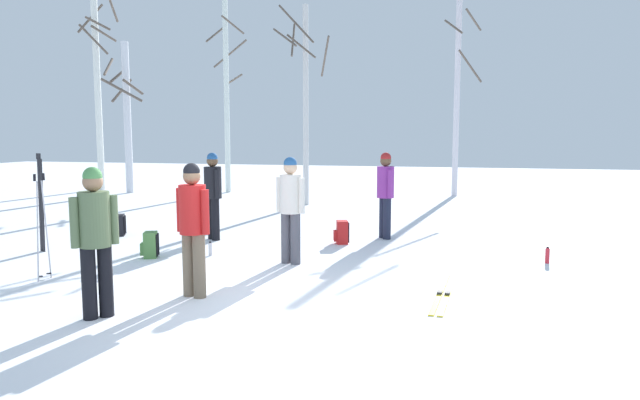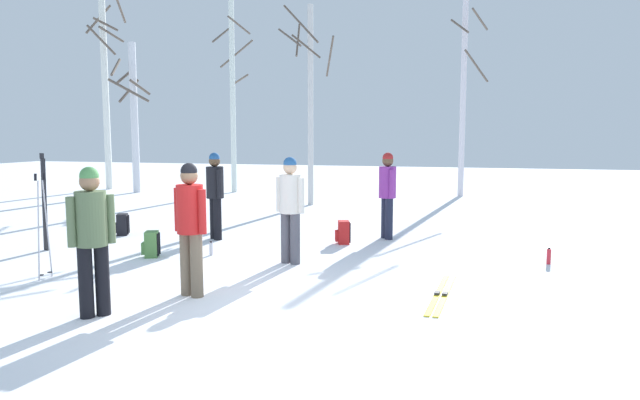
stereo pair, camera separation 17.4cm
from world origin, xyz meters
name	(u,v)px [view 1 (the left image)]	position (x,y,z in m)	size (l,w,h in m)	color
ground_plane	(264,308)	(0.00, 0.00, 0.00)	(60.00, 60.00, 0.00)	white
person_0	(290,203)	(-0.38, 2.33, 0.98)	(0.50, 0.34, 1.72)	#4C4C56
person_1	(95,232)	(-1.70, -0.79, 0.98)	(0.37, 0.42, 1.72)	black
person_2	(385,190)	(0.79, 4.90, 0.98)	(0.34, 0.45, 1.72)	#1E2338
person_3	(213,190)	(-2.47, 3.95, 0.98)	(0.41, 0.38, 1.72)	black
person_4	(193,221)	(-1.03, 0.25, 0.98)	(0.50, 0.34, 1.72)	#72604C
ski_pair_planted_0	(41,203)	(-4.91, 2.13, 0.87)	(0.18, 0.08, 1.74)	black
ski_pair_lying_0	(444,293)	(2.08, 1.15, 0.01)	(0.30, 1.95, 0.05)	yellow
ski_poles_0	(42,224)	(-3.49, 0.48, 0.81)	(0.07, 0.28, 1.52)	#B2B2BC
backpack_0	(119,225)	(-4.54, 3.85, 0.21)	(0.34, 0.32, 0.44)	black
backpack_1	(342,232)	(0.07, 4.16, 0.21)	(0.33, 0.31, 0.44)	red
backpack_2	(150,245)	(-2.81, 2.16, 0.21)	(0.34, 0.31, 0.44)	#4C7F3F
water_bottle_0	(210,249)	(-1.89, 2.55, 0.12)	(0.06, 0.06, 0.25)	silver
water_bottle_1	(547,255)	(3.63, 3.37, 0.13)	(0.07, 0.07, 0.27)	red
birch_tree_0	(98,85)	(-10.87, 12.27, 3.87)	(1.53, 1.50, 7.27)	white
birch_tree_1	(126,114)	(-9.20, 11.45, 2.77)	(1.66, 1.44, 5.24)	silver
birch_tree_2	(227,93)	(-5.88, 12.51, 3.50)	(1.37, 1.37, 6.73)	silver
birch_tree_3	(305,98)	(-2.21, 9.66, 3.09)	(1.75, 1.75, 5.72)	silver
birch_tree_4	(457,93)	(2.01, 13.24, 3.41)	(1.27, 1.05, 6.62)	silver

